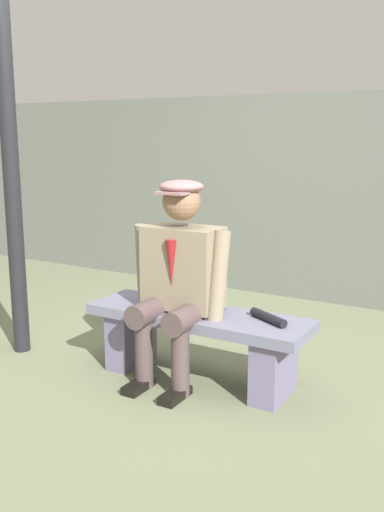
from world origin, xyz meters
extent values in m
plane|color=#6A7153|center=(0.00, 0.00, 0.00)|extent=(30.00, 30.00, 0.00)
cube|color=slate|center=(0.00, 0.00, 0.41)|extent=(1.42, 0.44, 0.07)
cube|color=slate|center=(-0.51, 0.00, 0.19)|extent=(0.16, 0.37, 0.38)
cube|color=slate|center=(0.51, 0.00, 0.19)|extent=(0.16, 0.37, 0.38)
cube|color=gray|center=(0.10, 0.00, 0.72)|extent=(0.47, 0.27, 0.51)
cylinder|color=#1E2338|center=(0.10, 0.00, 0.94)|extent=(0.26, 0.26, 0.06)
cone|color=maroon|center=(0.10, 0.14, 0.77)|extent=(0.07, 0.07, 0.28)
sphere|color=#8C664C|center=(0.10, 0.02, 1.13)|extent=(0.23, 0.23, 0.23)
ellipsoid|color=#8F6669|center=(0.10, 0.02, 1.22)|extent=(0.27, 0.27, 0.08)
cube|color=#8F6669|center=(0.10, 0.13, 1.19)|extent=(0.19, 0.11, 0.02)
cylinder|color=#4E3D3E|center=(-0.03, 0.13, 0.47)|extent=(0.15, 0.45, 0.15)
cylinder|color=#4E3D3E|center=(-0.03, 0.26, 0.23)|extent=(0.11, 0.11, 0.47)
cube|color=black|center=(-0.03, 0.32, 0.03)|extent=(0.10, 0.24, 0.05)
cylinder|color=gray|center=(-0.16, 0.04, 0.69)|extent=(0.12, 0.19, 0.59)
cylinder|color=#4E3D3E|center=(0.23, 0.13, 0.47)|extent=(0.15, 0.45, 0.15)
cylinder|color=#4E3D3E|center=(0.23, 0.26, 0.23)|extent=(0.11, 0.11, 0.47)
cube|color=black|center=(0.23, 0.32, 0.03)|extent=(0.10, 0.24, 0.05)
cylinder|color=gray|center=(0.37, 0.04, 0.69)|extent=(0.11, 0.14, 0.58)
cylinder|color=black|center=(-0.45, -0.04, 0.47)|extent=(0.28, 0.18, 0.05)
cube|color=#60645C|center=(0.00, -2.21, 0.95)|extent=(12.00, 0.24, 1.90)
cylinder|color=black|center=(1.35, 0.19, 1.39)|extent=(0.11, 0.11, 2.77)
camera|label=1|loc=(-1.68, 2.97, 1.52)|focal=40.26mm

